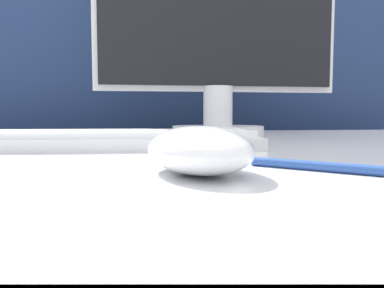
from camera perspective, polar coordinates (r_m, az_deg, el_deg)
partition_panel at (r=1.16m, az=-4.80°, el=-4.07°), size 5.00×0.03×1.18m
computer_mouse_near at (r=0.29m, az=1.03°, el=-0.91°), size 0.09×0.13×0.04m
keyboard at (r=0.50m, az=-10.87°, el=0.63°), size 0.37×0.15×0.02m
monitor at (r=0.86m, az=4.02°, el=20.09°), size 0.53×0.20×0.53m
pen at (r=0.31m, az=22.58°, el=-3.47°), size 0.12×0.12×0.01m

